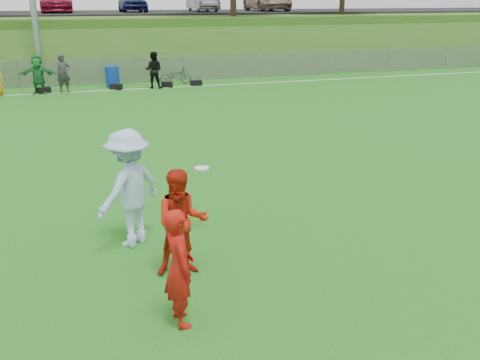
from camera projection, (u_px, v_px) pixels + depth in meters
name	position (u px, v px, depth m)	size (l,w,h in m)	color
ground	(207.00, 269.00, 8.43)	(120.00, 120.00, 0.00)	#245F14
sideline_far	(110.00, 90.00, 24.64)	(60.00, 0.10, 0.01)	white
fence	(105.00, 71.00, 26.23)	(58.00, 0.06, 1.30)	gray
berm	(91.00, 38.00, 35.86)	(120.00, 18.00, 3.00)	#2C5818
parking_lot	(88.00, 13.00, 37.16)	(120.00, 12.00, 0.10)	black
car_row	(69.00, 1.00, 35.67)	(32.04, 5.18, 1.44)	#B9B9BB
spectator_row	(47.00, 74.00, 23.60)	(9.28, 0.91, 1.69)	red
gear_bags	(133.00, 86.00, 25.00)	(7.55, 0.51, 0.26)	black
player_red_left	(179.00, 267.00, 6.81)	(0.58, 0.38, 1.60)	#AC120B
player_red_center	(182.00, 223.00, 8.06)	(0.82, 0.64, 1.68)	#B61E0C
player_blue	(129.00, 188.00, 8.99)	(1.31, 0.75, 2.03)	#A7C3E8
frisbee	(202.00, 168.00, 9.41)	(0.26, 0.26, 0.02)	white
recycling_bin	(112.00, 77.00, 25.46)	(0.65, 0.65, 0.97)	#0E2E97
bicycle	(175.00, 76.00, 26.36)	(0.54, 1.56, 0.82)	#323335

